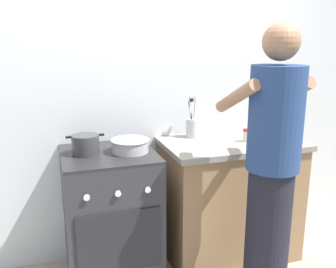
# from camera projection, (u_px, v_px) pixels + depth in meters

# --- Properties ---
(back_wall) EXTENTS (3.20, 0.10, 2.50)m
(back_wall) POSITION_uv_depth(u_px,v_px,m) (171.00, 89.00, 2.80)
(back_wall) COLOR silver
(back_wall) RESTS_ON ground
(countertop) EXTENTS (1.00, 0.60, 0.90)m
(countertop) POSITION_uv_depth(u_px,v_px,m) (230.00, 198.00, 2.78)
(countertop) COLOR #99724C
(countertop) RESTS_ON ground
(stove_range) EXTENTS (0.60, 0.62, 0.90)m
(stove_range) POSITION_uv_depth(u_px,v_px,m) (111.00, 216.00, 2.51)
(stove_range) COLOR #2D2D33
(stove_range) RESTS_ON ground
(pot) EXTENTS (0.24, 0.17, 0.13)m
(pot) POSITION_uv_depth(u_px,v_px,m) (86.00, 145.00, 2.35)
(pot) COLOR #38383D
(pot) RESTS_ON stove_range
(mixing_bowl) EXTENTS (0.25, 0.25, 0.09)m
(mixing_bowl) POSITION_uv_depth(u_px,v_px,m) (130.00, 145.00, 2.40)
(mixing_bowl) COLOR #B7B7BC
(mixing_bowl) RESTS_ON stove_range
(utensil_crock) EXTENTS (0.10, 0.10, 0.32)m
(utensil_crock) POSITION_uv_depth(u_px,v_px,m) (192.00, 125.00, 2.76)
(utensil_crock) COLOR silver
(utensil_crock) RESTS_ON countertop
(spice_bottle) EXTENTS (0.04, 0.04, 0.09)m
(spice_bottle) POSITION_uv_depth(u_px,v_px,m) (246.00, 135.00, 2.65)
(spice_bottle) COLOR silver
(spice_bottle) RESTS_ON countertop
(oil_bottle) EXTENTS (0.06, 0.06, 0.26)m
(oil_bottle) POSITION_uv_depth(u_px,v_px,m) (271.00, 127.00, 2.63)
(oil_bottle) COLOR gold
(oil_bottle) RESTS_ON countertop
(person) EXTENTS (0.41, 0.50, 1.70)m
(person) POSITION_uv_depth(u_px,v_px,m) (271.00, 175.00, 2.11)
(person) COLOR black
(person) RESTS_ON ground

